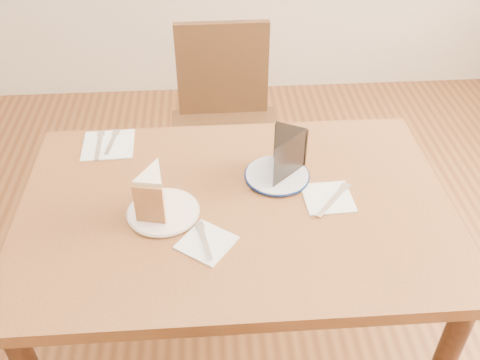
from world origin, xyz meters
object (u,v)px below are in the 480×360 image
chocolate_cake (282,158)px  table (236,229)px  carrot_cake (155,190)px  plate_cream (163,212)px  chair_far (225,128)px  plate_navy (277,176)px

chocolate_cake → table: bearing=65.2°
chocolate_cake → carrot_cake: bearing=46.5°
table → chocolate_cake: size_ratio=8.85×
plate_cream → chocolate_cake: (0.34, 0.13, 0.07)m
plate_cream → chocolate_cake: chocolate_cake is taller
table → chair_far: 0.77m
table → plate_navy: size_ratio=6.54×
chocolate_cake → chair_far: bearing=-49.9°
plate_navy → plate_cream: bearing=-157.4°
table → carrot_cake: 0.27m
plate_cream → table: bearing=8.1°
table → plate_cream: size_ratio=6.38×
plate_navy → carrot_cake: size_ratio=1.60×
plate_cream → chair_far: bearing=75.5°
plate_cream → carrot_cake: bearing=135.2°
chair_far → plate_navy: size_ratio=4.93×
table → plate_navy: (0.13, 0.11, 0.10)m
chair_far → plate_navy: 0.70m
chair_far → plate_cream: 0.84m
table → chair_far: (0.00, 0.75, -0.15)m
plate_cream → carrot_cake: 0.07m
table → plate_navy: plate_navy is taller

